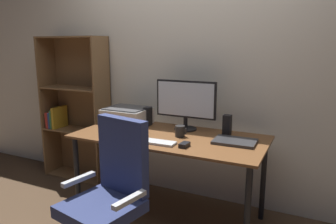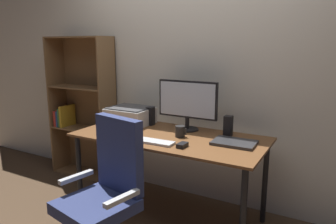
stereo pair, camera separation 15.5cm
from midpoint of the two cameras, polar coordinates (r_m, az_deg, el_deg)
ground_plane at (r=2.93m, az=-1.39°, el=-18.29°), size 12.00×12.00×0.00m
back_wall at (r=3.04m, az=3.26°, el=8.59°), size 6.40×0.10×2.60m
desk at (r=2.66m, az=-1.46°, el=-5.92°), size 1.58×0.76×0.74m
monitor at (r=2.77m, az=1.60°, el=1.83°), size 0.55×0.20×0.44m
keyboard at (r=2.44m, az=-3.82°, el=-5.46°), size 0.29×0.12×0.02m
mouse at (r=2.35m, az=1.08°, el=-5.95°), size 0.06×0.10×0.03m
coffee_mug at (r=2.60m, az=0.48°, el=-3.48°), size 0.10×0.08×0.09m
laptop at (r=2.48m, az=10.19°, el=-5.25°), size 0.33×0.24×0.02m
speaker_left at (r=2.97m, az=-5.18°, el=-0.79°), size 0.06×0.07×0.17m
speaker_right at (r=2.67m, az=8.96°, el=-2.35°), size 0.06×0.07×0.17m
printer at (r=3.03m, az=-8.83°, el=-0.71°), size 0.40×0.34×0.16m
office_chair at (r=2.22m, az=-12.51°, el=-15.69°), size 0.56×0.55×1.01m
bookshelf at (r=3.70m, az=-17.45°, el=0.38°), size 0.77×0.28×1.57m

